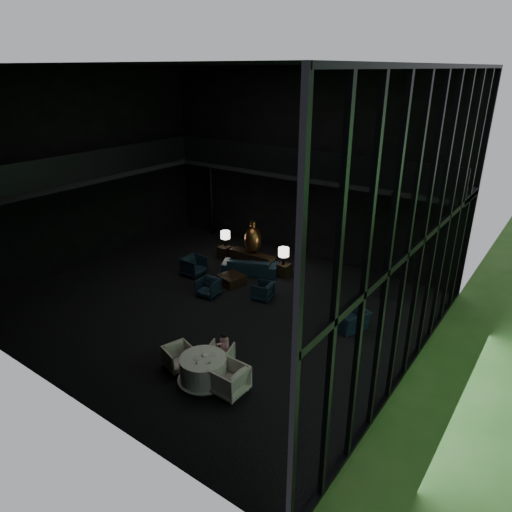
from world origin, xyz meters
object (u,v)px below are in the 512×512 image
Objects in this scene: dining_chair_east at (229,377)px; child at (224,342)px; sofa at (250,263)px; dining_chair_north at (220,355)px; side_table_right at (284,270)px; coffee_table at (232,280)px; lounge_armchair_south at (208,287)px; window_armchair at (351,317)px; dining_chair_west at (179,357)px; table_lamp_left at (225,235)px; lounge_armchair_east at (263,291)px; side_table_left at (225,252)px; dining_table at (204,371)px; bronze_urn at (253,239)px; table_lamp_right at (284,253)px; console at (252,260)px; lounge_armchair_west at (194,264)px.

dining_chair_east is 1.77× the size of child.
dining_chair_north is at bearing 94.45° from sofa.
dining_chair_north is (1.76, -6.12, 0.04)m from side_table_right.
child is at bearing 95.52° from sofa.
side_table_right is 0.60× the size of coffee_table.
lounge_armchair_south is at bearing 64.13° from sofa.
window_armchair is 1.35× the size of dining_chair_west.
dining_chair_west is (-0.84, -0.83, 0.06)m from dining_chair_north.
table_lamp_left reaches higher than dining_chair_east.
lounge_armchair_east is (1.71, -1.52, -0.17)m from sofa.
side_table_left is 0.88× the size of dining_chair_north.
side_table_left is 1.02× the size of side_table_right.
dining_table is 1.49× the size of dining_chair_east.
lounge_armchair_south is 0.82× the size of coffee_table.
dining_table is 0.87m from dining_chair_east.
bronze_urn is 1.87m from side_table_left.
dining_chair_east is at bearing 6.83° from window_armchair.
side_table_left is (-1.60, 0.03, -0.97)m from bronze_urn.
bronze_urn is 1.87× the size of table_lamp_right.
sofa is at bearing 36.82° from dining_chair_west.
window_armchair is (3.96, -2.19, 0.17)m from side_table_right.
table_lamp_right is 0.99× the size of lounge_armchair_south.
dining_table is (3.15, -5.15, 0.13)m from coffee_table.
coffee_table is at bearing 40.75° from dining_chair_west.
dining_chair_west is (2.17, -5.10, 0.17)m from coffee_table.
console is 7.79m from dining_table.
lounge_armchair_south reaches higher than coffee_table.
table_lamp_right reaches higher than console.
table_lamp_right reaches higher than dining_chair_east.
dining_chair_east is (2.75, -6.94, 0.22)m from side_table_right.
dining_table is at bearing 80.86° from dining_chair_north.
side_table_left is at bearing 48.07° from dining_chair_west.
bronze_urn is at bearing -147.20° from lounge_armchair_east.
lounge_armchair_west is at bearing -69.76° from window_armchair.
console is 8.16m from dining_chair_east.
side_table_left is 0.73× the size of dining_chair_west.
lounge_armchair_south is at bearing -122.30° from lounge_armchair_west.
lounge_armchair_east is 0.67× the size of dining_chair_east.
lounge_armchair_south is at bearing -113.66° from table_lamp_right.
side_table_left is 7.93m from child.
dining_chair_west is at bearing -141.51° from lounge_armchair_west.
sofa is (-1.28, -0.55, -0.56)m from table_lamp_right.
lounge_armchair_west is 1.82m from coffee_table.
lounge_armchair_east is at bearing -78.55° from side_table_right.
sofa is (0.32, -0.66, -0.75)m from bronze_urn.
window_armchair is at bearing -18.19° from table_lamp_left.
console is at bearing -7.18° from table_lamp_left.
dining_chair_west reaches higher than coffee_table.
child reaches higher than dining_chair_west.
table_lamp_right reaches higher than dining_chair_west.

